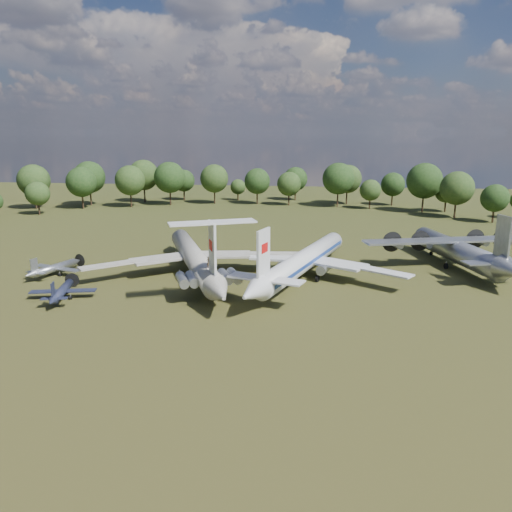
% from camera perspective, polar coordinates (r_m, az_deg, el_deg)
% --- Properties ---
extents(ground, '(300.00, 300.00, 0.00)m').
position_cam_1_polar(ground, '(83.51, -4.34, -2.58)').
color(ground, '#213712').
rests_on(ground, ground).
extents(il62_airliner, '(53.51, 59.31, 4.75)m').
position_cam_1_polar(il62_airliner, '(85.01, -7.05, -0.68)').
color(il62_airliner, beige).
rests_on(il62_airliner, ground).
extents(tu104_jet, '(48.15, 55.79, 4.72)m').
position_cam_1_polar(tu104_jet, '(83.24, 5.47, -0.97)').
color(tu104_jet, silver).
rests_on(tu104_jet, ground).
extents(an12_transport, '(42.53, 45.29, 4.95)m').
position_cam_1_polar(an12_transport, '(96.67, 21.94, 0.24)').
color(an12_transport, '#A6A9AE').
rests_on(an12_transport, ground).
extents(small_prop_west, '(12.04, 14.59, 1.88)m').
position_cam_1_polar(small_prop_west, '(78.13, -21.26, -3.96)').
color(small_prop_west, black).
rests_on(small_prop_west, ground).
extents(small_prop_northwest, '(13.13, 15.43, 1.93)m').
position_cam_1_polar(small_prop_northwest, '(91.66, -21.97, -1.45)').
color(small_prop_northwest, '#AAAEB3').
rests_on(small_prop_northwest, ground).
extents(person_on_il62, '(0.71, 0.53, 1.78)m').
position_cam_1_polar(person_on_il62, '(71.48, -5.42, -0.73)').
color(person_on_il62, brown).
rests_on(person_on_il62, il62_airliner).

